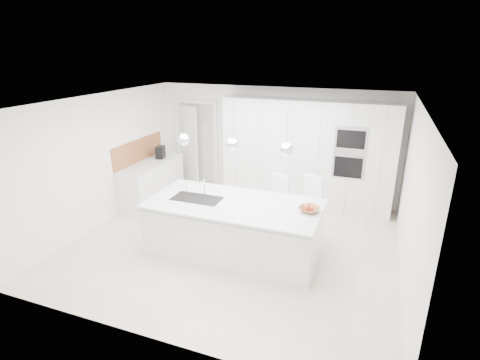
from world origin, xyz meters
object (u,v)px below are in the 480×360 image
at_px(espresso_machine, 160,152).
at_px(fruit_bowl, 309,209).
at_px(bar_stool_right, 310,210).
at_px(island_base, 233,230).
at_px(bar_stool_left, 278,207).

bearing_deg(espresso_machine, fruit_bowl, -38.95).
distance_m(fruit_bowl, espresso_machine, 4.14).
bearing_deg(fruit_bowl, bar_stool_right, 97.51).
relative_size(island_base, bar_stool_left, 2.46).
bearing_deg(fruit_bowl, espresso_machine, 154.87).
bearing_deg(espresso_machine, bar_stool_right, -29.13).
distance_m(fruit_bowl, bar_stool_right, 0.84).
relative_size(fruit_bowl, espresso_machine, 1.11).
height_order(espresso_machine, bar_stool_left, espresso_machine).
relative_size(island_base, espresso_machine, 10.07).
bearing_deg(bar_stool_right, fruit_bowl, -61.03).
distance_m(bar_stool_left, bar_stool_right, 0.60).
relative_size(espresso_machine, bar_stool_left, 0.24).
bearing_deg(island_base, bar_stool_right, 38.53).
height_order(island_base, espresso_machine, espresso_machine).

